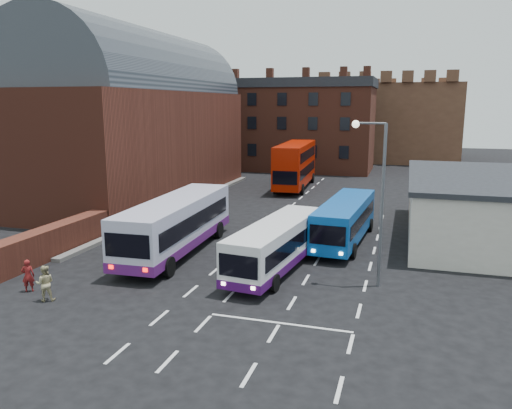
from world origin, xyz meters
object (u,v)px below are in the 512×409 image
(bus_blue, at_px, (345,218))
(street_lamp, at_px, (377,189))
(bus_white_inbound, at_px, (277,242))
(pedestrian_red, at_px, (28,276))
(bus_white_outbound, at_px, (177,221))
(bus_red_double, at_px, (295,165))
(pedestrian_beige, at_px, (45,283))

(bus_blue, relative_size, street_lamp, 1.26)
(bus_white_inbound, height_order, pedestrian_red, bus_white_inbound)
(bus_blue, bearing_deg, bus_white_outbound, 32.27)
(bus_red_double, distance_m, pedestrian_beige, 34.35)
(bus_white_inbound, bearing_deg, bus_red_double, -72.93)
(bus_white_inbound, relative_size, bus_red_double, 0.81)
(bus_white_outbound, height_order, bus_blue, bus_white_outbound)
(street_lamp, bearing_deg, bus_blue, 107.13)
(bus_white_outbound, bearing_deg, street_lamp, -13.97)
(pedestrian_red, bearing_deg, bus_white_inbound, -177.40)
(pedestrian_red, height_order, pedestrian_beige, pedestrian_beige)
(bus_white_inbound, bearing_deg, bus_white_outbound, -5.73)
(pedestrian_red, bearing_deg, bus_red_double, -128.88)
(bus_white_outbound, relative_size, pedestrian_red, 7.60)
(pedestrian_beige, bearing_deg, bus_white_outbound, -134.71)
(pedestrian_beige, bearing_deg, bus_red_double, -126.21)
(bus_white_outbound, relative_size, pedestrian_beige, 7.21)
(bus_blue, distance_m, pedestrian_beige, 18.28)
(bus_red_double, xyz_separation_m, street_lamp, (10.13, -27.70, 2.35))
(pedestrian_beige, bearing_deg, bus_blue, -159.94)
(bus_white_outbound, distance_m, bus_blue, 10.77)
(bus_blue, bearing_deg, street_lamp, 111.02)
(bus_red_double, height_order, pedestrian_beige, bus_red_double)
(street_lamp, xyz_separation_m, pedestrian_beige, (-14.18, -6.37, -4.05))
(bus_white_inbound, distance_m, bus_blue, 7.15)
(bus_blue, height_order, pedestrian_beige, bus_blue)
(street_lamp, relative_size, pedestrian_beige, 4.82)
(bus_white_outbound, xyz_separation_m, bus_red_double, (1.66, 25.30, 0.61))
(bus_white_outbound, xyz_separation_m, bus_white_inbound, (6.62, -1.44, -0.38))
(bus_blue, bearing_deg, bus_white_inbound, 70.43)
(pedestrian_beige, bearing_deg, pedestrian_red, -54.14)
(bus_blue, xyz_separation_m, pedestrian_beige, (-11.87, -13.88, -0.79))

